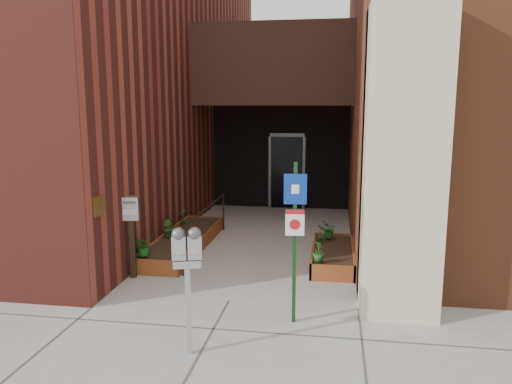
% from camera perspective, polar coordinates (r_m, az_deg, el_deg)
% --- Properties ---
extents(ground, '(80.00, 80.00, 0.00)m').
position_cam_1_polar(ground, '(8.01, -3.15, -12.32)').
color(ground, '#9E9991').
rests_on(ground, ground).
extents(architecture, '(20.00, 14.60, 10.00)m').
position_cam_1_polar(architecture, '(14.37, 1.99, 17.81)').
color(architecture, maroon).
rests_on(architecture, ground).
extents(planter_left, '(0.90, 3.60, 0.30)m').
position_cam_1_polar(planter_left, '(10.82, -8.20, -5.66)').
color(planter_left, brown).
rests_on(planter_left, ground).
extents(planter_right, '(0.80, 2.20, 0.30)m').
position_cam_1_polar(planter_right, '(9.88, 8.78, -7.22)').
color(planter_right, brown).
rests_on(planter_right, ground).
extents(handrail, '(0.04, 3.34, 0.90)m').
position_cam_1_polar(handrail, '(10.49, -5.75, -2.66)').
color(handrail, black).
rests_on(handrail, ground).
extents(parking_meter, '(0.37, 0.22, 1.61)m').
position_cam_1_polar(parking_meter, '(6.08, -7.89, -7.33)').
color(parking_meter, '#A7A8AA').
rests_on(parking_meter, ground).
extents(sign_post, '(0.31, 0.08, 2.28)m').
position_cam_1_polar(sign_post, '(6.86, 4.46, -3.89)').
color(sign_post, '#133416').
rests_on(sign_post, ground).
extents(payment_dropbox, '(0.33, 0.28, 1.46)m').
position_cam_1_polar(payment_dropbox, '(8.98, -14.07, -3.06)').
color(payment_dropbox, black).
rests_on(payment_dropbox, ground).
extents(shrub_left_a, '(0.51, 0.51, 0.40)m').
position_cam_1_polar(shrub_left_a, '(9.40, -12.68, -5.92)').
color(shrub_left_a, '#1B601B').
rests_on(shrub_left_a, planter_left).
extents(shrub_left_b, '(0.27, 0.27, 0.35)m').
position_cam_1_polar(shrub_left_b, '(10.64, -10.13, -4.10)').
color(shrub_left_b, '#2A5E1A').
rests_on(shrub_left_b, planter_left).
extents(shrub_left_c, '(0.27, 0.27, 0.34)m').
position_cam_1_polar(shrub_left_c, '(10.87, -9.69, -3.81)').
color(shrub_left_c, '#255217').
rests_on(shrub_left_c, planter_left).
extents(shrub_left_d, '(0.25, 0.25, 0.34)m').
position_cam_1_polar(shrub_left_d, '(11.68, -8.31, -2.77)').
color(shrub_left_d, '#1F5A19').
rests_on(shrub_left_d, planter_left).
extents(shrub_right_a, '(0.20, 0.20, 0.36)m').
position_cam_1_polar(shrub_right_a, '(8.92, 7.18, -6.76)').
color(shrub_right_a, '#1B6121').
rests_on(shrub_right_a, planter_right).
extents(shrub_right_b, '(0.26, 0.26, 0.35)m').
position_cam_1_polar(shrub_right_b, '(10.20, 7.44, -4.63)').
color(shrub_right_b, '#225C1A').
rests_on(shrub_right_b, planter_right).
extents(shrub_right_c, '(0.33, 0.33, 0.36)m').
position_cam_1_polar(shrub_right_c, '(10.46, 8.35, -4.26)').
color(shrub_right_c, '#1C621E').
rests_on(shrub_right_c, planter_right).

